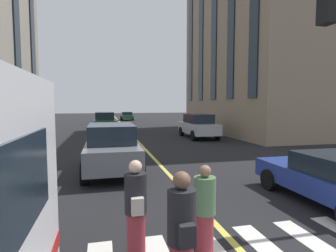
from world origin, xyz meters
TOP-DOWN VIEW (x-y plane):
  - lane_centre_line at (20.00, 0.00)m, footprint 80.00×0.16m
  - car_green_trailing at (43.42, -1.42)m, footprint 4.40×1.95m
  - car_grey_mid at (9.02, 2.09)m, footprint 4.70×2.14m
  - car_red_oncoming at (36.08, 2.49)m, footprint 4.40×1.95m
  - car_green_parked_b at (25.31, 2.24)m, footprint 4.70×2.14m
  - car_silver_parked_a at (18.45, -4.90)m, footprint 4.70×2.14m
  - car_blue_near at (4.05, -3.48)m, footprint 4.40×1.95m
  - car_red_far at (42.77, 1.94)m, footprint 4.40×1.95m
  - pedestrian_near at (1.48, 1.42)m, footprint 0.50×0.38m
  - pedestrian_companion at (2.70, 1.88)m, footprint 0.50×0.38m
  - pedestrian_far at (2.52, 0.70)m, footprint 0.38×0.38m
  - building_right_near at (21.63, -13.68)m, footprint 16.85×12.49m

SIDE VIEW (x-z plane):
  - lane_centre_line at x=20.00m, z-range 0.00..0.01m
  - car_green_trailing at x=43.42m, z-range 0.02..1.39m
  - car_red_oncoming at x=36.08m, z-range 0.02..1.39m
  - car_blue_near at x=4.05m, z-range 0.02..1.39m
  - car_red_far at x=42.77m, z-range 0.02..1.39m
  - pedestrian_far at x=2.52m, z-range -0.01..1.62m
  - pedestrian_companion at x=2.70m, z-range 0.00..1.73m
  - pedestrian_near at x=1.48m, z-range 0.01..1.82m
  - car_grey_mid at x=9.02m, z-range 0.03..1.91m
  - car_green_parked_b at x=25.31m, z-range 0.03..1.91m
  - car_silver_parked_a at x=18.45m, z-range 0.03..1.91m
  - building_right_near at x=21.63m, z-range 0.00..22.10m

